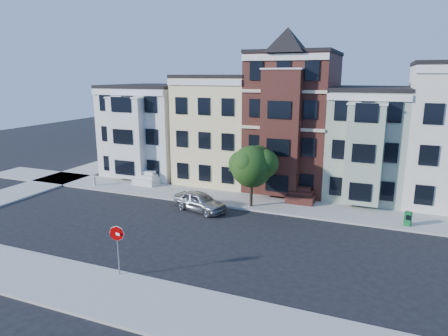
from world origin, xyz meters
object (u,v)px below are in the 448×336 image
at_px(street_tree, 252,169).
at_px(fire_hydrant, 95,182).
at_px(parked_car, 200,201).
at_px(stop_sign, 118,247).
at_px(newspaper_box, 408,219).

height_order(street_tree, fire_hydrant, street_tree).
bearing_deg(street_tree, fire_hydrant, 179.36).
height_order(parked_car, stop_sign, stop_sign).
bearing_deg(parked_car, newspaper_box, -64.71).
distance_m(street_tree, parked_car, 4.72).
bearing_deg(parked_car, stop_sign, -160.23).
height_order(street_tree, parked_car, street_tree).
height_order(parked_car, fire_hydrant, parked_car).
relative_size(fire_hydrant, stop_sign, 0.23).
xyz_separation_m(street_tree, newspaper_box, (11.33, 0.10, -2.50)).
distance_m(street_tree, stop_sign, 13.51).
bearing_deg(stop_sign, parked_car, 104.03).
relative_size(street_tree, stop_sign, 1.98).
relative_size(newspaper_box, fire_hydrant, 1.39).
height_order(street_tree, stop_sign, street_tree).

